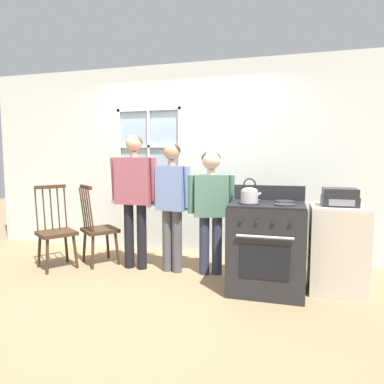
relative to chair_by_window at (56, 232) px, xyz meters
The scene contains 12 objects.
ground_plane 1.52m from the chair_by_window, 12.31° to the right, with size 16.00×16.00×0.00m, color #937551.
wall_back 2.01m from the chair_by_window, 37.09° to the left, with size 6.40×0.16×2.70m.
chair_by_window is the anchor object (origin of this frame).
chair_near_wall 0.52m from the chair_by_window, 32.40° to the left, with size 0.58×0.58×1.04m.
person_elderly_left 1.15m from the chair_by_window, 13.75° to the left, with size 0.61×0.22×1.66m.
person_teen_center 1.56m from the chair_by_window, ahead, with size 0.51×0.26×1.55m.
person_adult_right 2.00m from the chair_by_window, ahead, with size 0.55×0.32×1.46m.
stove 2.60m from the chair_by_window, ahead, with size 0.76×0.68×1.08m.
kettle 2.51m from the chair_by_window, ahead, with size 0.21×0.17×0.25m.
potted_plant 1.52m from the chair_by_window, 46.29° to the left, with size 0.15×0.15×0.28m.
side_counter 3.31m from the chair_by_window, ahead, with size 0.55×0.50×0.90m.
stereo 3.35m from the chair_by_window, ahead, with size 0.34×0.29×0.18m.
Camera 1 is at (1.37, -3.31, 1.39)m, focal length 32.00 mm.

